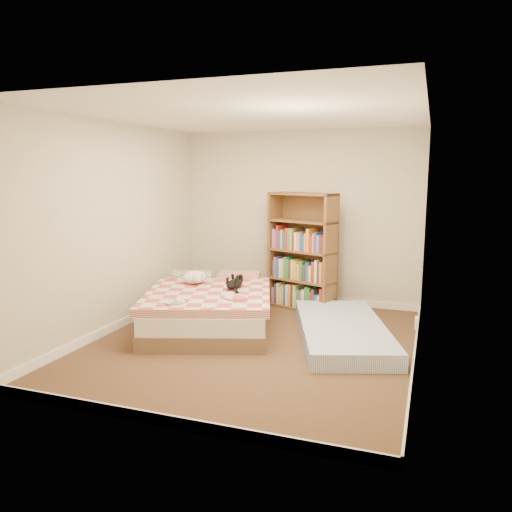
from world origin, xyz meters
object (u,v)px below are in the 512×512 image
(bed, at_px, (211,307))
(black_cat, at_px, (236,283))
(bookshelf, at_px, (302,267))
(floor_mattress, at_px, (342,331))
(white_dog, at_px, (195,277))

(bed, relative_size, black_cat, 3.93)
(black_cat, bearing_deg, bookshelf, 57.01)
(bed, bearing_deg, floor_mattress, -16.72)
(bed, xyz_separation_m, black_cat, (0.29, 0.11, 0.30))
(bed, bearing_deg, bookshelf, 36.16)
(bookshelf, height_order, white_dog, bookshelf)
(bookshelf, xyz_separation_m, white_dog, (-1.16, -1.03, -0.02))
(bookshelf, bearing_deg, floor_mattress, -35.47)
(bookshelf, distance_m, white_dog, 1.55)
(bed, bearing_deg, white_dog, 131.79)
(white_dog, bearing_deg, bookshelf, 44.57)
(black_cat, relative_size, white_dog, 1.72)
(bookshelf, relative_size, white_dog, 4.69)
(bookshelf, xyz_separation_m, floor_mattress, (0.78, -1.16, -0.49))
(bed, xyz_separation_m, floor_mattress, (1.64, 0.05, -0.15))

